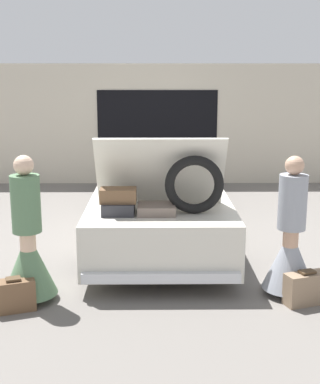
{
  "coord_description": "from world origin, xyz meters",
  "views": [
    {
      "loc": [
        -0.08,
        -8.48,
        2.59
      ],
      "look_at": [
        0.0,
        -1.46,
        1.02
      ],
      "focal_mm": 50.0,
      "sensor_mm": 36.0,
      "label": 1
    }
  ],
  "objects_px": {
    "car": "(159,198)",
    "suitcase_beside_right_person": "(306,288)",
    "person_right": "(290,247)",
    "suitcase_beside_left_person": "(14,295)",
    "person_left": "(28,250)"
  },
  "relations": [
    {
      "from": "car",
      "to": "suitcase_beside_right_person",
      "type": "bearing_deg",
      "value": -59.38
    },
    {
      "from": "person_right",
      "to": "suitcase_beside_left_person",
      "type": "xyz_separation_m",
      "value": [
        -3.15,
        -0.42,
        -0.41
      ]
    },
    {
      "from": "suitcase_beside_left_person",
      "to": "suitcase_beside_right_person",
      "type": "height_order",
      "value": "suitcase_beside_right_person"
    },
    {
      "from": "person_right",
      "to": "car",
      "type": "bearing_deg",
      "value": 19.13
    },
    {
      "from": "car",
      "to": "person_left",
      "type": "height_order",
      "value": "car"
    },
    {
      "from": "person_left",
      "to": "person_right",
      "type": "relative_size",
      "value": 1.02
    },
    {
      "from": "suitcase_beside_right_person",
      "to": "person_right",
      "type": "bearing_deg",
      "value": 116.0
    },
    {
      "from": "person_left",
      "to": "car",
      "type": "bearing_deg",
      "value": 141.18
    },
    {
      "from": "car",
      "to": "person_right",
      "type": "distance_m",
      "value": 2.94
    },
    {
      "from": "person_left",
      "to": "person_right",
      "type": "distance_m",
      "value": 3.04
    },
    {
      "from": "person_left",
      "to": "suitcase_beside_right_person",
      "type": "xyz_separation_m",
      "value": [
        3.17,
        -0.14,
        -0.42
      ]
    },
    {
      "from": "car",
      "to": "suitcase_beside_right_person",
      "type": "xyz_separation_m",
      "value": [
        1.65,
        -2.79,
        -0.41
      ]
    },
    {
      "from": "car",
      "to": "person_right",
      "type": "xyz_separation_m",
      "value": [
        1.52,
        -2.52,
        -0.01
      ]
    },
    {
      "from": "person_right",
      "to": "suitcase_beside_right_person",
      "type": "xyz_separation_m",
      "value": [
        0.14,
        -0.28,
        -0.41
      ]
    },
    {
      "from": "suitcase_beside_left_person",
      "to": "person_left",
      "type": "bearing_deg",
      "value": 67.66
    }
  ]
}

